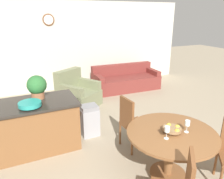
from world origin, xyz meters
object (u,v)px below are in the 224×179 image
(dining_table, at_px, (171,142))
(dining_chair_far_side, at_px, (132,121))
(fruit_bowl, at_px, (172,129))
(trash_bin, at_px, (90,120))
(potted_plant, at_px, (37,86))
(couch, at_px, (126,81))
(wine_glass_left, at_px, (167,130))
(kitchen_island, at_px, (36,125))
(teal_bowl, at_px, (30,104))
(wine_glass_right, at_px, (187,124))
(armchair, at_px, (77,94))

(dining_table, bearing_deg, dining_chair_far_side, 100.35)
(fruit_bowl, relative_size, trash_bin, 0.41)
(potted_plant, height_order, couch, potted_plant)
(fruit_bowl, distance_m, couch, 4.09)
(fruit_bowl, xyz_separation_m, potted_plant, (-1.59, 1.73, 0.33))
(wine_glass_left, bearing_deg, couch, 69.24)
(fruit_bowl, bearing_deg, wine_glass_left, -150.03)
(kitchen_island, height_order, couch, kitchen_island)
(wine_glass_left, distance_m, couch, 4.26)
(trash_bin, bearing_deg, teal_bowl, -167.78)
(dining_table, bearing_deg, wine_glass_right, -24.21)
(kitchen_island, height_order, teal_bowl, teal_bowl)
(fruit_bowl, height_order, potted_plant, potted_plant)
(dining_chair_far_side, height_order, couch, dining_chair_far_side)
(dining_chair_far_side, bearing_deg, wine_glass_left, -6.40)
(kitchen_island, bearing_deg, wine_glass_left, -47.99)
(wine_glass_left, distance_m, kitchen_island, 2.29)
(fruit_bowl, bearing_deg, dining_table, 149.18)
(dining_table, xyz_separation_m, trash_bin, (-0.69, 1.60, -0.25))
(kitchen_island, bearing_deg, trash_bin, 1.64)
(dining_chair_far_side, height_order, armchair, dining_chair_far_side)
(wine_glass_right, xyz_separation_m, trash_bin, (-0.87, 1.68, -0.55))
(wine_glass_right, height_order, potted_plant, potted_plant)
(dining_chair_far_side, relative_size, trash_bin, 1.54)
(fruit_bowl, xyz_separation_m, wine_glass_left, (-0.18, -0.10, 0.08))
(trash_bin, bearing_deg, dining_chair_far_side, -54.39)
(teal_bowl, bearing_deg, dining_chair_far_side, -17.65)
(trash_bin, relative_size, armchair, 0.51)
(dining_chair_far_side, relative_size, wine_glass_left, 5.38)
(fruit_bowl, bearing_deg, trash_bin, 113.27)
(wine_glass_left, bearing_deg, wine_glass_right, 3.10)
(wine_glass_right, height_order, teal_bowl, teal_bowl)
(wine_glass_left, xyz_separation_m, potted_plant, (-1.41, 1.83, 0.25))
(dining_table, distance_m, couch, 4.07)
(armchair, bearing_deg, trash_bin, -129.39)
(dining_table, bearing_deg, armchair, 98.38)
(teal_bowl, distance_m, armchair, 2.33)
(armchair, bearing_deg, teal_bowl, -156.63)
(wine_glass_right, bearing_deg, kitchen_island, 138.56)
(trash_bin, relative_size, couch, 0.30)
(potted_plant, xyz_separation_m, trash_bin, (0.90, -0.13, -0.80))
(dining_table, xyz_separation_m, armchair, (-0.47, 3.21, -0.26))
(dining_chair_far_side, bearing_deg, teal_bowl, -112.81)
(wine_glass_right, distance_m, couch, 4.13)
(wine_glass_left, distance_m, trash_bin, 1.86)
(trash_bin, xyz_separation_m, couch, (2.00, 2.24, -0.05))
(dining_chair_far_side, xyz_separation_m, potted_plant, (-1.43, 0.87, 0.58))
(trash_bin, bearing_deg, armchair, 82.45)
(kitchen_island, distance_m, teal_bowl, 0.54)
(teal_bowl, xyz_separation_m, armchair, (1.28, 1.84, -0.64))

